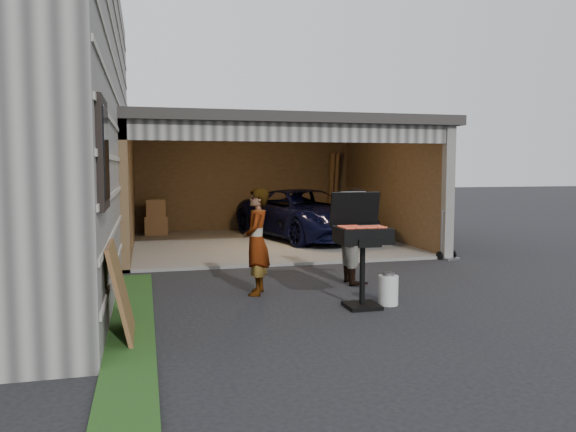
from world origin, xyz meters
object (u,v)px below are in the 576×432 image
at_px(man, 356,235).
at_px(hand_truck, 448,250).
at_px(woman, 257,242).
at_px(propane_tank, 388,290).
at_px(plywood_panel, 121,293).
at_px(minivan, 305,217).
at_px(bbq_grill, 362,239).

relative_size(man, hand_truck, 1.55).
distance_m(woman, man, 1.77).
relative_size(propane_tank, plywood_panel, 0.38).
height_order(minivan, plywood_panel, minivan).
bearing_deg(propane_tank, man, 85.59).
xyz_separation_m(minivan, woman, (-2.34, -5.57, 0.16)).
relative_size(woman, plywood_panel, 1.46).
xyz_separation_m(propane_tank, hand_truck, (2.78, 3.21, -0.01)).
xyz_separation_m(man, propane_tank, (-0.12, -1.50, -0.58)).
bearing_deg(minivan, hand_truck, -73.68).
bearing_deg(plywood_panel, minivan, 60.56).
xyz_separation_m(man, plywood_panel, (-3.56, -2.26, -0.25)).
bearing_deg(man, propane_tank, 178.99).
height_order(minivan, man, man).
height_order(minivan, woman, woman).
bearing_deg(woman, propane_tank, 73.25).
xyz_separation_m(minivan, hand_truck, (2.04, -3.43, -0.43)).
height_order(minivan, hand_truck, minivan).
bearing_deg(propane_tank, woman, 146.27).
height_order(woman, plywood_panel, woman).
xyz_separation_m(minivan, propane_tank, (-0.73, -6.64, -0.42)).
height_order(propane_tank, plywood_panel, plywood_panel).
bearing_deg(bbq_grill, woman, 137.69).
bearing_deg(hand_truck, woman, -169.78).
relative_size(minivan, bbq_grill, 2.92).
bearing_deg(plywood_panel, woman, 44.92).
distance_m(woman, plywood_panel, 2.61).
distance_m(minivan, plywood_panel, 8.50).
relative_size(bbq_grill, propane_tank, 3.81).
distance_m(man, propane_tank, 1.61).
xyz_separation_m(woman, hand_truck, (4.38, 2.13, -0.59)).
bearing_deg(minivan, bbq_grill, -114.11).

